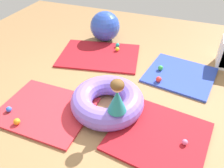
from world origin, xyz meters
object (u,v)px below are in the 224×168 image
at_px(play_ball_teal, 118,45).
at_px(play_ball_blue, 9,109).
at_px(play_ball_pink, 185,142).
at_px(exercise_ball_large, 105,26).
at_px(play_ball_yellow, 117,49).
at_px(play_ball_red, 159,79).
at_px(play_ball_green, 161,68).
at_px(inflatable_cushion, 107,101).
at_px(child_in_teal, 117,96).
at_px(play_ball_orange, 17,122).

bearing_deg(play_ball_teal, play_ball_blue, -108.62).
relative_size(play_ball_pink, exercise_ball_large, 0.12).
relative_size(play_ball_yellow, exercise_ball_large, 0.13).
distance_m(play_ball_red, play_ball_teal, 1.47).
distance_m(play_ball_yellow, play_ball_teal, 0.18).
distance_m(play_ball_pink, play_ball_blue, 2.58).
relative_size(play_ball_yellow, play_ball_teal, 0.99).
distance_m(play_ball_teal, exercise_ball_large, 0.58).
distance_m(play_ball_red, play_ball_yellow, 1.32).
distance_m(play_ball_green, play_ball_blue, 2.72).
xyz_separation_m(play_ball_pink, exercise_ball_large, (-2.14, 2.49, 0.26)).
relative_size(inflatable_cushion, child_in_teal, 2.22).
bearing_deg(play_ball_orange, child_in_teal, 20.31).
height_order(inflatable_cushion, play_ball_red, inflatable_cushion).
bearing_deg(play_ball_orange, play_ball_blue, 149.87).
height_order(child_in_teal, exercise_ball_large, child_in_teal).
bearing_deg(inflatable_cushion, play_ball_blue, -155.35).
xyz_separation_m(play_ball_yellow, play_ball_teal, (-0.05, 0.17, 0.00)).
distance_m(play_ball_pink, play_ball_teal, 2.78).
xyz_separation_m(inflatable_cushion, play_ball_yellow, (-0.46, 1.71, -0.08)).
xyz_separation_m(inflatable_cushion, play_ball_blue, (-1.36, -0.62, -0.08)).
distance_m(inflatable_cushion, play_ball_yellow, 1.78).
bearing_deg(exercise_ball_large, play_ball_green, -30.40).
bearing_deg(child_in_teal, play_ball_green, -0.17).
bearing_deg(play_ball_pink, play_ball_teal, 128.23).
relative_size(inflatable_cushion, play_ball_teal, 12.35).
height_order(play_ball_pink, play_ball_red, play_ball_red).
relative_size(inflatable_cushion, exercise_ball_large, 1.65).
bearing_deg(inflatable_cushion, exercise_ball_large, 113.07).
relative_size(play_ball_teal, exercise_ball_large, 0.13).
distance_m(play_ball_orange, play_ball_blue, 0.33).
bearing_deg(child_in_teal, play_ball_yellow, 30.11).
xyz_separation_m(child_in_teal, play_ball_pink, (0.95, -0.00, -0.49)).
bearing_deg(play_ball_yellow, play_ball_blue, -111.03).
relative_size(play_ball_red, play_ball_blue, 1.21).
xyz_separation_m(child_in_teal, play_ball_blue, (-1.62, -0.33, -0.49)).
bearing_deg(play_ball_red, play_ball_green, 96.48).
distance_m(inflatable_cushion, play_ball_teal, 1.95).
bearing_deg(play_ball_red, play_ball_orange, -134.24).
height_order(inflatable_cushion, play_ball_teal, inflatable_cushion).
distance_m(inflatable_cushion, exercise_ball_large, 2.38).
xyz_separation_m(inflatable_cushion, play_ball_orange, (-1.07, -0.79, -0.08)).
relative_size(inflatable_cushion, play_ball_pink, 14.27).
relative_size(child_in_teal, play_ball_red, 4.87).
xyz_separation_m(play_ball_pink, play_ball_orange, (-2.28, -0.49, 0.01)).
bearing_deg(play_ball_red, play_ball_blue, -141.57).
height_order(play_ball_pink, play_ball_orange, play_ball_orange).
height_order(play_ball_yellow, play_ball_blue, play_ball_yellow).
relative_size(play_ball_orange, play_ball_teal, 1.05).
relative_size(play_ball_green, play_ball_blue, 1.13).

